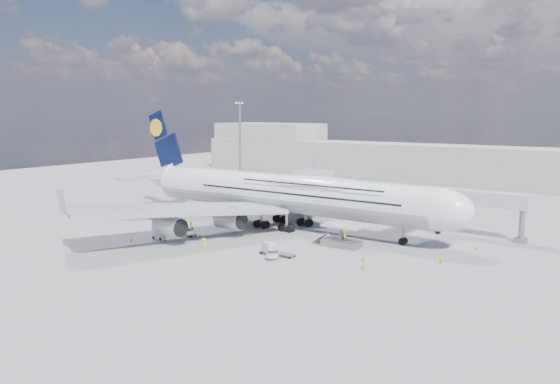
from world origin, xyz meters
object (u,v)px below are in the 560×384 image
Objects in this scene: crew_van at (344,236)px; cone_wing_left_inner at (297,211)px; dolly_nose_far at (285,254)px; dolly_row_c at (188,234)px; dolly_row_b at (164,229)px; dolly_nose_near at (269,248)px; catering_truck_inner at (329,201)px; crew_nose at (441,260)px; cone_wing_right_outer at (132,240)px; cone_wing_left_outer at (311,209)px; cone_nose at (476,248)px; baggage_tug at (159,236)px; service_van at (273,254)px; crew_tug at (204,244)px; cargo_loader at (341,239)px; crew_loader at (363,264)px; airliner at (285,193)px; catering_truck_outer at (326,194)px; light_mast at (240,145)px; dolly_row_a at (186,228)px; cone_wing_right_inner at (200,235)px; cone_tail at (139,207)px; jet_bridge at (454,200)px; dolly_back at (155,215)px; crew_wing at (191,223)px.

crew_van is 2.71× the size of cone_wing_left_inner.
dolly_row_c is at bearing 176.75° from dolly_nose_far.
dolly_nose_near is (26.90, -2.53, 0.74)m from dolly_row_b.
crew_nose is at bearing -30.56° from catering_truck_inner.
dolly_row_c is 5.62× the size of cone_wing_right_outer.
crew_nose reaches higher than cone_wing_left_outer.
crew_van is at bearing -161.92° from cone_nose.
baggage_tug is 4.11× the size of cone_nose.
service_van is (28.48, -3.72, 0.28)m from dolly_row_b.
catering_truck_inner reaches higher than cone_wing_left_outer.
crew_tug reaches higher than cone_wing_left_outer.
crew_loader is at bearing -47.47° from cargo_loader.
dolly_row_b is 1.81× the size of crew_nose.
cone_wing_right_outer is (-49.08, -17.08, -0.49)m from crew_nose.
cargo_loader is 1.09× the size of catering_truck_inner.
airliner is 13.14× the size of catering_truck_outer.
dolly_row_c is (30.25, -51.42, -12.85)m from light_mast.
dolly_row_a reaches higher than dolly_row_b.
cone_wing_right_outer is (-27.60, -7.54, -0.06)m from dolly_nose_far.
crew_van is 3.38× the size of cone_wing_left_outer.
cone_wing_right_inner is (8.90, 0.47, -0.06)m from dolly_row_b.
cone_nose is at bearing 4.46° from cone_tail.
dolly_row_b is at bearing 158.67° from crew_tug.
crew_van is (-14.45, -14.06, -6.01)m from jet_bridge.
crew_loader is at bearing 3.96° from dolly_row_b.
airliner is at bearing 62.54° from cone_wing_right_inner.
jet_bridge reaches higher than dolly_row_a.
dolly_nose_far is at bearing 175.96° from crew_nose.
dolly_nose_near is (20.00, -2.01, 0.69)m from dolly_row_c.
crew_nose is 51.97m from cone_wing_right_outer.
dolly_nose_far is 42.23m from catering_truck_inner.
light_mast reaches higher than dolly_back.
crew_loader is at bearing -33.76° from airliner.
cone_nose reaches higher than cone_wing_right_inner.
dolly_nose_near is at bearing -62.76° from cone_wing_left_inner.
dolly_back is 18.65m from baggage_tug.
airliner is 20.31m from dolly_row_c.
cone_wing_right_inner is (32.24, -50.43, -12.95)m from light_mast.
crew_tug is at bearing -138.31° from dolly_nose_near.
crew_loader is 41.59m from cone_wing_right_outer.
dolly_nose_near is 1.94× the size of crew_wing.
cargo_loader reaches higher than crew_loader.
cone_wing_left_outer is at bearing 97.66° from crew_tug.
crew_tug is at bearing -14.80° from dolly_row_c.
cone_nose is (9.95, 21.01, -0.62)m from crew_loader.
crew_wing is 2.77× the size of cone_tail.
catering_truck_inner is at bearing 95.99° from dolly_row_c.
baggage_tug is 48.28m from crew_nose.
dolly_row_a is 12.69m from dolly_back.
cone_wing_left_inner is at bearing -118.85° from catering_truck_inner.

